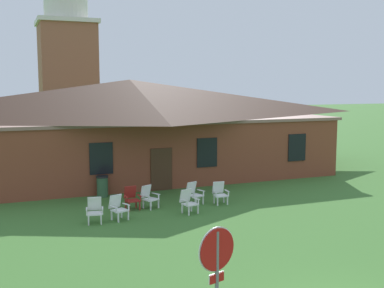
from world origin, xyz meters
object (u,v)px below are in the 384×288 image
(lawn_chair_by_porch, at_px, (95,210))
(lawn_chair_far_side, at_px, (194,193))
(stop_sign, at_px, (217,271))
(lawn_chair_right_end, at_px, (188,201))
(lawn_chair_left_end, at_px, (132,197))
(lawn_chair_middle, at_px, (149,196))
(lawn_chair_under_eave, at_px, (220,192))
(lawn_chair_near_door, at_px, (118,207))
(trash_bin, at_px, (102,186))

(lawn_chair_by_porch, relative_size, lawn_chair_far_side, 1.00)
(stop_sign, xyz_separation_m, lawn_chair_right_end, (3.49, 10.36, -1.44))
(stop_sign, height_order, lawn_chair_left_end, stop_sign)
(stop_sign, height_order, lawn_chair_middle, stop_sign)
(lawn_chair_under_eave, bearing_deg, lawn_chair_by_porch, -170.91)
(lawn_chair_middle, bearing_deg, stop_sign, -100.75)
(lawn_chair_near_door, relative_size, lawn_chair_right_end, 1.00)
(lawn_chair_by_porch, bearing_deg, trash_bin, 75.04)
(stop_sign, xyz_separation_m, lawn_chair_by_porch, (-0.29, 10.39, -1.44))
(lawn_chair_under_eave, bearing_deg, lawn_chair_right_end, -153.25)
(lawn_chair_right_end, bearing_deg, trash_bin, 122.92)
(lawn_chair_left_end, distance_m, lawn_chair_under_eave, 3.87)
(lawn_chair_near_door, xyz_separation_m, lawn_chair_far_side, (3.65, 1.21, 0.00))
(stop_sign, height_order, lawn_chair_near_door, stop_sign)
(lawn_chair_by_porch, relative_size, trash_bin, 0.98)
(lawn_chair_left_end, height_order, trash_bin, trash_bin)
(lawn_chair_by_porch, xyz_separation_m, lawn_chair_near_door, (0.91, 0.07, 0.00))
(lawn_chair_under_eave, bearing_deg, lawn_chair_far_side, 160.43)
(stop_sign, distance_m, lawn_chair_right_end, 11.03)
(lawn_chair_far_side, relative_size, trash_bin, 0.98)
(lawn_chair_left_end, bearing_deg, trash_bin, 104.55)
(lawn_chair_by_porch, height_order, lawn_chair_under_eave, same)
(trash_bin, bearing_deg, lawn_chair_by_porch, -104.96)
(lawn_chair_middle, distance_m, lawn_chair_right_end, 1.86)
(lawn_chair_near_door, bearing_deg, lawn_chair_far_side, 18.29)
(lawn_chair_right_end, relative_size, lawn_chair_far_side, 1.00)
(stop_sign, relative_size, lawn_chair_near_door, 2.85)
(lawn_chair_right_end, distance_m, trash_bin, 4.94)
(stop_sign, height_order, lawn_chair_by_porch, stop_sign)
(stop_sign, bearing_deg, lawn_chair_left_end, 82.74)
(lawn_chair_middle, height_order, lawn_chair_far_side, same)
(lawn_chair_left_end, bearing_deg, stop_sign, -97.26)
(lawn_chair_middle, distance_m, lawn_chair_under_eave, 3.14)
(stop_sign, distance_m, lawn_chair_left_end, 12.00)
(lawn_chair_right_end, height_order, trash_bin, trash_bin)
(stop_sign, distance_m, lawn_chair_far_side, 12.51)
(lawn_chair_near_door, height_order, lawn_chair_middle, same)
(stop_sign, xyz_separation_m, lawn_chair_left_end, (1.51, 11.82, -1.44))
(lawn_chair_right_end, xyz_separation_m, lawn_chair_far_side, (0.78, 1.31, 0.00))
(lawn_chair_right_end, distance_m, lawn_chair_far_side, 1.52)
(lawn_chair_near_door, bearing_deg, lawn_chair_right_end, -1.99)
(lawn_chair_by_porch, height_order, lawn_chair_middle, same)
(lawn_chair_far_side, height_order, lawn_chair_under_eave, same)
(lawn_chair_middle, height_order, lawn_chair_under_eave, same)
(lawn_chair_right_end, bearing_deg, lawn_chair_under_eave, 26.75)
(trash_bin, bearing_deg, lawn_chair_left_end, -75.45)
(lawn_chair_right_end, bearing_deg, lawn_chair_near_door, 178.01)
(lawn_chair_middle, bearing_deg, lawn_chair_near_door, -141.94)
(lawn_chair_right_end, distance_m, lawn_chair_under_eave, 2.06)
(lawn_chair_far_side, bearing_deg, trash_bin, 140.63)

